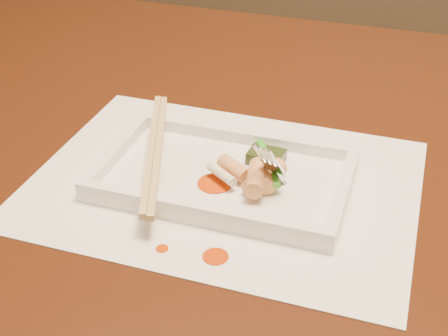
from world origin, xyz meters
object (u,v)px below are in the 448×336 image
(plate_base, at_px, (224,179))
(placemat, at_px, (224,183))
(chopstick_a, at_px, (151,149))
(table, at_px, (229,217))
(fork, at_px, (297,116))

(plate_base, bearing_deg, placemat, -116.57)
(plate_base, distance_m, chopstick_a, 0.08)
(table, xyz_separation_m, plate_base, (0.02, -0.07, 0.11))
(chopstick_a, xyz_separation_m, fork, (0.15, 0.02, 0.06))
(table, height_order, chopstick_a, chopstick_a)
(plate_base, relative_size, fork, 1.86)
(placemat, relative_size, fork, 2.86)
(placemat, distance_m, chopstick_a, 0.09)
(table, relative_size, fork, 10.00)
(table, xyz_separation_m, placemat, (0.02, -0.07, 0.10))
(table, bearing_deg, plate_base, -76.54)
(table, bearing_deg, placemat, -76.54)
(placemat, xyz_separation_m, chopstick_a, (-0.08, 0.00, 0.03))
(placemat, height_order, chopstick_a, chopstick_a)
(placemat, xyz_separation_m, plate_base, (0.00, 0.00, 0.00))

